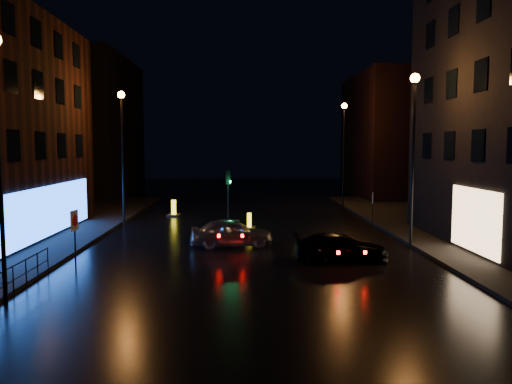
# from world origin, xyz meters

# --- Properties ---
(ground) EXTENTS (120.00, 120.00, 0.00)m
(ground) POSITION_xyz_m (0.00, 0.00, 0.00)
(ground) COLOR black
(ground) RESTS_ON ground
(building_far_left) EXTENTS (8.00, 16.00, 14.00)m
(building_far_left) POSITION_xyz_m (-16.00, 35.00, 7.00)
(building_far_left) COLOR black
(building_far_left) RESTS_ON ground
(building_far_right) EXTENTS (8.00, 14.00, 12.00)m
(building_far_right) POSITION_xyz_m (15.00, 32.00, 6.00)
(building_far_right) COLOR black
(building_far_right) RESTS_ON ground
(street_lamp_lfar) EXTENTS (0.44, 0.44, 8.37)m
(street_lamp_lfar) POSITION_xyz_m (-7.80, 14.00, 5.56)
(street_lamp_lfar) COLOR black
(street_lamp_lfar) RESTS_ON ground
(street_lamp_rnear) EXTENTS (0.44, 0.44, 8.37)m
(street_lamp_rnear) POSITION_xyz_m (7.80, 6.00, 5.56)
(street_lamp_rnear) COLOR black
(street_lamp_rnear) RESTS_ON ground
(street_lamp_rfar) EXTENTS (0.44, 0.44, 8.37)m
(street_lamp_rfar) POSITION_xyz_m (7.80, 22.00, 5.56)
(street_lamp_rfar) COLOR black
(street_lamp_rfar) RESTS_ON ground
(traffic_signal) EXTENTS (1.40, 2.40, 3.45)m
(traffic_signal) POSITION_xyz_m (-1.20, 14.00, 0.50)
(traffic_signal) COLOR black
(traffic_signal) RESTS_ON ground
(guard_railing) EXTENTS (0.05, 6.04, 1.00)m
(guard_railing) POSITION_xyz_m (-8.00, -1.00, 0.74)
(guard_railing) COLOR black
(guard_railing) RESTS_ON ground
(silver_hatchback) EXTENTS (4.18, 1.98, 1.38)m
(silver_hatchback) POSITION_xyz_m (-0.86, 6.87, 0.69)
(silver_hatchback) COLOR #B3B7BB
(silver_hatchback) RESTS_ON ground
(dark_sedan) EXTENTS (4.13, 1.70, 1.19)m
(dark_sedan) POSITION_xyz_m (3.91, 3.58, 0.60)
(dark_sedan) COLOR black
(dark_sedan) RESTS_ON ground
(bollard_near) EXTENTS (0.77, 1.12, 0.96)m
(bollard_near) POSITION_xyz_m (0.11, 12.26, 0.21)
(bollard_near) COLOR black
(bollard_near) RESTS_ON ground
(bollard_far) EXTENTS (0.96, 1.37, 1.15)m
(bollard_far) POSITION_xyz_m (-5.19, 17.98, 0.25)
(bollard_far) COLOR black
(bollard_far) RESTS_ON ground
(road_sign_left) EXTENTS (0.13, 0.59, 2.44)m
(road_sign_left) POSITION_xyz_m (-6.98, 2.18, 1.82)
(road_sign_left) COLOR black
(road_sign_left) RESTS_ON ground
(road_sign_right) EXTENTS (0.20, 0.49, 2.07)m
(road_sign_right) POSITION_xyz_m (7.90, 13.38, 1.55)
(road_sign_right) COLOR black
(road_sign_right) RESTS_ON ground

